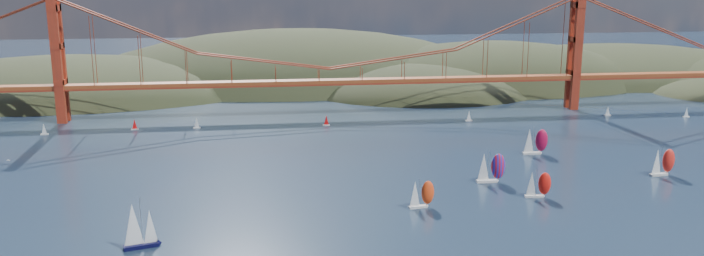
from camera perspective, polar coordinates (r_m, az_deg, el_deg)
name	(u,v)px	position (r m, az deg, el deg)	size (l,w,h in m)	color
headlands	(386,101)	(428.13, 2.81, 2.25)	(725.00, 225.00, 96.00)	black
bridge	(325,46)	(318.85, -2.22, 6.79)	(552.00, 12.00, 55.00)	#96421C
sloop_navy	(138,226)	(174.48, -17.35, -7.79)	(8.63, 6.08, 12.74)	black
racer_0	(421,194)	(195.95, 5.76, -5.45)	(7.82, 4.00, 8.79)	silver
racer_1	(538,184)	(211.07, 15.18, -4.52)	(7.70, 3.46, 8.72)	white
racer_2	(662,162)	(247.50, 24.40, -2.55)	(8.89, 4.31, 10.02)	silver
racer_3	(535,141)	(260.75, 14.97, -1.05)	(9.17, 3.74, 10.55)	white
racer_rwb	(491,167)	(222.49, 11.44, -3.20)	(9.18, 3.73, 10.57)	white
distant_boat_1	(44,129)	(309.94, -24.23, -0.09)	(3.00, 2.00, 4.70)	silver
distant_boat_2	(135,124)	(306.09, -17.62, 0.29)	(3.00, 2.00, 4.70)	silver
distant_boat_3	(197,123)	(302.09, -12.79, 0.42)	(3.00, 2.00, 4.70)	silver
distant_boat_4	(608,111)	(342.38, 20.49, 1.35)	(3.00, 2.00, 4.70)	silver
distant_boat_5	(687,112)	(353.39, 26.05, 1.19)	(3.00, 2.00, 4.70)	silver
distant_boat_8	(469,116)	(313.65, 9.69, 1.00)	(3.00, 2.00, 4.70)	silver
distant_boat_9	(326,120)	(299.91, -2.14, 0.64)	(3.00, 2.00, 4.70)	silver
gull	(8,160)	(182.76, -26.67, -2.41)	(0.90, 0.25, 0.17)	white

